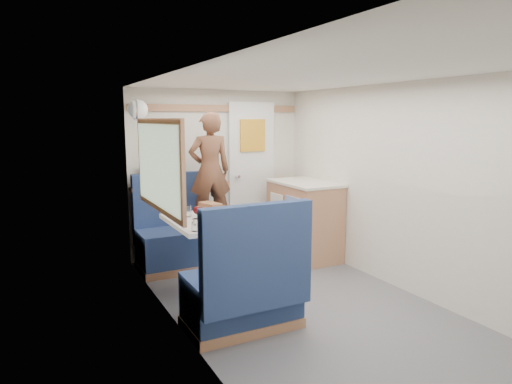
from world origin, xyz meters
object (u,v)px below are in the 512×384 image
dome_light (138,109)px  duffel_bag (162,176)px  bench_far (178,241)px  cheese_block (213,220)px  dinette_table (205,236)px  salt_grinder (215,216)px  person (210,171)px  pepper_grinder (210,213)px  tumbler_right (200,213)px  bread_loaf (210,208)px  tray (220,219)px  bench_near (245,293)px  beer_glass (223,211)px  orange_fruit (235,215)px  wine_glass (197,211)px  tumbler_left (195,225)px  galley_counter (304,219)px

dome_light → duffel_bag: dome_light is taller
bench_far → cheese_block: bearing=-89.2°
dinette_table → salt_grinder: (0.07, -0.10, 0.20)m
person → pepper_grinder: (-0.26, -0.67, -0.33)m
tumbler_right → bread_loaf: bearing=46.4°
bench_far → tray: size_ratio=2.76×
bench_near → dome_light: dome_light is taller
tumbler_right → beer_glass: bearing=-9.5°
orange_fruit → salt_grinder: bearing=151.2°
bench_far → pepper_grinder: bench_far is taller
tray → wine_glass: bearing=-165.0°
bench_near → beer_glass: bearing=76.8°
tumbler_right → salt_grinder: size_ratio=1.04×
tumbler_right → beer_glass: 0.23m
tumbler_left → bread_loaf: bearing=59.3°
wine_glass → tumbler_left: bearing=-113.7°
cheese_block → beer_glass: bearing=48.8°
dinette_table → orange_fruit: size_ratio=12.39×
tumbler_right → beer_glass: beer_glass is taller
bench_near → tumbler_right: (-0.02, 0.96, 0.47)m
bench_near → beer_glass: 1.06m
bench_far → galley_counter: bearing=-12.1°
galley_counter → duffel_bag: bearing=159.8°
cheese_block → tumbler_left: tumbler_left is taller
tray → tumbler_right: bearing=126.5°
dome_light → orange_fruit: 1.55m
dome_light → wine_glass: (0.26, -1.00, -0.91)m
dome_light → tumbler_right: size_ratio=2.01×
wine_glass → tumbler_right: wine_glass is taller
dome_light → galley_counter: (1.86, -0.30, -1.28)m
bench_far → duffel_bag: bearing=107.9°
dinette_table → pepper_grinder: size_ratio=10.52×
bench_near → duffel_bag: 2.11m
bread_loaf → dinette_table: bearing=-120.4°
bench_near → wine_glass: bench_near is taller
cheese_block → salt_grinder: bearing=54.2°
tumbler_left → cheese_block: bearing=40.2°
dinette_table → tumbler_left: 0.48m
bench_far → wine_glass: size_ratio=6.25×
tray → wine_glass: 0.27m
bench_near → bread_loaf: (0.17, 1.16, 0.47)m
wine_glass → duffel_bag: bearing=88.0°
bench_far → pepper_grinder: bearing=-83.4°
dinette_table → tumbler_left: size_ratio=8.78×
cheese_block → beer_glass: 0.30m
beer_glass → pepper_grinder: beer_glass is taller
galley_counter → salt_grinder: size_ratio=9.64×
duffel_bag → bread_loaf: 0.90m
tumbler_left → beer_glass: 0.62m
dinette_table → bread_loaf: (0.17, 0.29, 0.20)m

